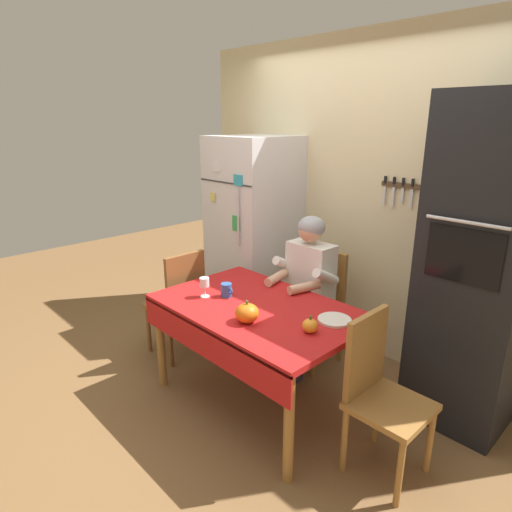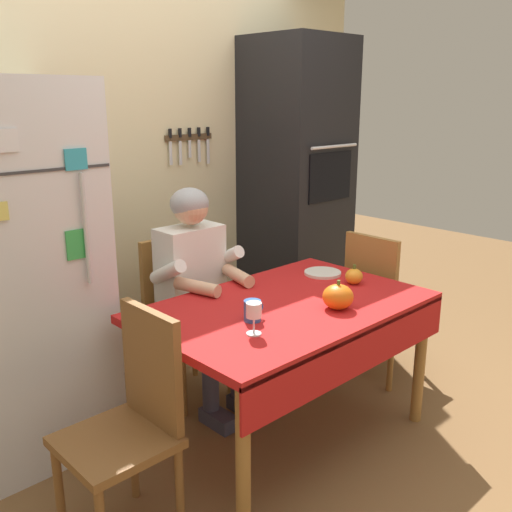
{
  "view_description": "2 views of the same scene",
  "coord_description": "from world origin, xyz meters",
  "px_view_note": "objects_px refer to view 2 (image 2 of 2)",
  "views": [
    {
      "loc": [
        1.93,
        -1.77,
        1.94
      ],
      "look_at": [
        -0.1,
        0.18,
        1.05
      ],
      "focal_mm": 30.45,
      "sensor_mm": 36.0,
      "label": 1
    },
    {
      "loc": [
        -1.91,
        -1.7,
        1.72
      ],
      "look_at": [
        -0.05,
        0.26,
        0.96
      ],
      "focal_mm": 40.07,
      "sensor_mm": 36.0,
      "label": 2
    }
  ],
  "objects_px": {
    "refrigerator": "(17,274)",
    "dining_table": "(289,321)",
    "chair_behind_person": "(179,310)",
    "pumpkin_large": "(338,297)",
    "coffee_mug": "(253,311)",
    "serving_tray": "(323,273)",
    "chair_right_side": "(379,300)",
    "chair_left_side": "(132,416)",
    "pumpkin_medium": "(354,276)",
    "wall_oven": "(296,194)",
    "seated_person": "(198,281)",
    "wine_glass": "(254,312)"
  },
  "relations": [
    {
      "from": "coffee_mug",
      "to": "pumpkin_medium",
      "type": "height_order",
      "value": "pumpkin_medium"
    },
    {
      "from": "chair_behind_person",
      "to": "dining_table",
      "type": "bearing_deg",
      "value": -83.96
    },
    {
      "from": "chair_right_side",
      "to": "wine_glass",
      "type": "bearing_deg",
      "value": -169.72
    },
    {
      "from": "refrigerator",
      "to": "pumpkin_medium",
      "type": "relative_size",
      "value": 16.91
    },
    {
      "from": "refrigerator",
      "to": "coffee_mug",
      "type": "relative_size",
      "value": 17.08
    },
    {
      "from": "wall_oven",
      "to": "chair_right_side",
      "type": "relative_size",
      "value": 2.26
    },
    {
      "from": "chair_left_side",
      "to": "pumpkin_medium",
      "type": "relative_size",
      "value": 8.74
    },
    {
      "from": "wall_oven",
      "to": "wine_glass",
      "type": "height_order",
      "value": "wall_oven"
    },
    {
      "from": "chair_left_side",
      "to": "pumpkin_large",
      "type": "bearing_deg",
      "value": -10.3
    },
    {
      "from": "dining_table",
      "to": "chair_right_side",
      "type": "bearing_deg",
      "value": 5.54
    },
    {
      "from": "chair_right_side",
      "to": "coffee_mug",
      "type": "height_order",
      "value": "chair_right_side"
    },
    {
      "from": "chair_right_side",
      "to": "pumpkin_large",
      "type": "height_order",
      "value": "chair_right_side"
    },
    {
      "from": "chair_behind_person",
      "to": "serving_tray",
      "type": "relative_size",
      "value": 4.45
    },
    {
      "from": "dining_table",
      "to": "chair_left_side",
      "type": "height_order",
      "value": "chair_left_side"
    },
    {
      "from": "chair_left_side",
      "to": "coffee_mug",
      "type": "bearing_deg",
      "value": -1.65
    },
    {
      "from": "refrigerator",
      "to": "wine_glass",
      "type": "bearing_deg",
      "value": -60.57
    },
    {
      "from": "coffee_mug",
      "to": "pumpkin_large",
      "type": "distance_m",
      "value": 0.43
    },
    {
      "from": "chair_right_side",
      "to": "serving_tray",
      "type": "xyz_separation_m",
      "value": [
        -0.41,
        0.12,
        0.24
      ]
    },
    {
      "from": "dining_table",
      "to": "wine_glass",
      "type": "xyz_separation_m",
      "value": [
        -0.37,
        -0.14,
        0.18
      ]
    },
    {
      "from": "chair_left_side",
      "to": "coffee_mug",
      "type": "xyz_separation_m",
      "value": [
        0.63,
        -0.02,
        0.28
      ]
    },
    {
      "from": "coffee_mug",
      "to": "chair_behind_person",
      "type": "bearing_deg",
      "value": 77.27
    },
    {
      "from": "refrigerator",
      "to": "dining_table",
      "type": "bearing_deg",
      "value": -42.91
    },
    {
      "from": "chair_behind_person",
      "to": "pumpkin_large",
      "type": "bearing_deg",
      "value": -77.95
    },
    {
      "from": "coffee_mug",
      "to": "refrigerator",
      "type": "bearing_deg",
      "value": 126.73
    },
    {
      "from": "coffee_mug",
      "to": "serving_tray",
      "type": "xyz_separation_m",
      "value": [
        0.76,
        0.23,
        -0.04
      ]
    },
    {
      "from": "chair_left_side",
      "to": "pumpkin_medium",
      "type": "xyz_separation_m",
      "value": [
        1.39,
        -0.01,
        0.27
      ]
    },
    {
      "from": "wall_oven",
      "to": "pumpkin_medium",
      "type": "relative_size",
      "value": 19.73
    },
    {
      "from": "wine_glass",
      "to": "chair_behind_person",
      "type": "bearing_deg",
      "value": 72.95
    },
    {
      "from": "wall_oven",
      "to": "chair_behind_person",
      "type": "bearing_deg",
      "value": -173.45
    },
    {
      "from": "wall_oven",
      "to": "dining_table",
      "type": "xyz_separation_m",
      "value": [
        -1.05,
        -0.92,
        -0.39
      ]
    },
    {
      "from": "pumpkin_large",
      "to": "serving_tray",
      "type": "distance_m",
      "value": 0.55
    },
    {
      "from": "wall_oven",
      "to": "chair_left_side",
      "type": "relative_size",
      "value": 2.26
    },
    {
      "from": "dining_table",
      "to": "pumpkin_medium",
      "type": "height_order",
      "value": "pumpkin_medium"
    },
    {
      "from": "wall_oven",
      "to": "pumpkin_large",
      "type": "bearing_deg",
      "value": -129.47
    },
    {
      "from": "chair_behind_person",
      "to": "pumpkin_large",
      "type": "xyz_separation_m",
      "value": [
        0.21,
        -0.99,
        0.29
      ]
    },
    {
      "from": "dining_table",
      "to": "serving_tray",
      "type": "height_order",
      "value": "serving_tray"
    },
    {
      "from": "chair_right_side",
      "to": "coffee_mug",
      "type": "relative_size",
      "value": 8.83
    },
    {
      "from": "serving_tray",
      "to": "chair_behind_person",
      "type": "bearing_deg",
      "value": 134.48
    },
    {
      "from": "refrigerator",
      "to": "pumpkin_medium",
      "type": "bearing_deg",
      "value": -32.28
    },
    {
      "from": "seated_person",
      "to": "pumpkin_medium",
      "type": "relative_size",
      "value": 11.7
    },
    {
      "from": "seated_person",
      "to": "chair_left_side",
      "type": "distance_m",
      "value": 1.05
    },
    {
      "from": "chair_right_side",
      "to": "pumpkin_medium",
      "type": "height_order",
      "value": "chair_right_side"
    },
    {
      "from": "seated_person",
      "to": "pumpkin_large",
      "type": "bearing_deg",
      "value": -75.22
    },
    {
      "from": "wall_oven",
      "to": "dining_table",
      "type": "bearing_deg",
      "value": -138.69
    },
    {
      "from": "chair_behind_person",
      "to": "serving_tray",
      "type": "bearing_deg",
      "value": -45.52
    },
    {
      "from": "refrigerator",
      "to": "chair_right_side",
      "type": "height_order",
      "value": "refrigerator"
    },
    {
      "from": "wall_oven",
      "to": "pumpkin_large",
      "type": "distance_m",
      "value": 1.47
    },
    {
      "from": "refrigerator",
      "to": "seated_person",
      "type": "relative_size",
      "value": 1.45
    },
    {
      "from": "seated_person",
      "to": "serving_tray",
      "type": "bearing_deg",
      "value": -34.7
    },
    {
      "from": "dining_table",
      "to": "chair_right_side",
      "type": "relative_size",
      "value": 1.51
    }
  ]
}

